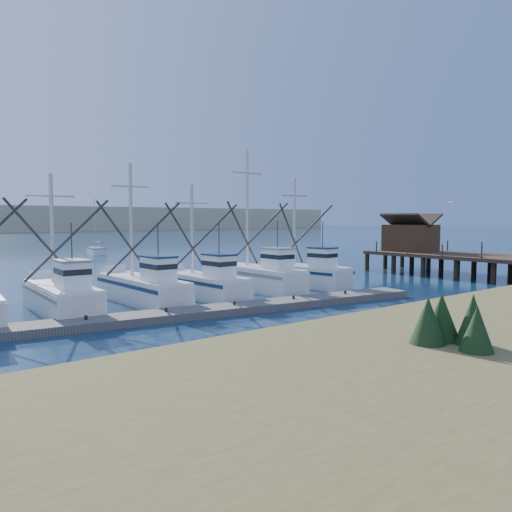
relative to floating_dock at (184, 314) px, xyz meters
The scene contains 7 objects.
ground 9.56m from the floating_dock, 35.00° to the right, with size 500.00×500.00×0.00m, color #0D223C.
shore_bank 15.49m from the floating_dock, 90.63° to the right, with size 40.00×10.00×1.60m, color #4C422D.
floating_dock is the anchor object (origin of this frame).
timber_pier 29.57m from the floating_dock, ahead, with size 7.00×20.00×8.00m.
trawler_fleet 5.11m from the floating_dock, 88.55° to the left, with size 30.02×8.73×10.30m.
sailboat_near 50.22m from the floating_dock, 74.72° to the left, with size 2.72×6.05×8.10m.
flying_gull 27.95m from the floating_dock, ahead, with size 1.19×0.22×0.22m.
Camera 1 is at (-20.86, -17.28, 5.23)m, focal length 35.00 mm.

